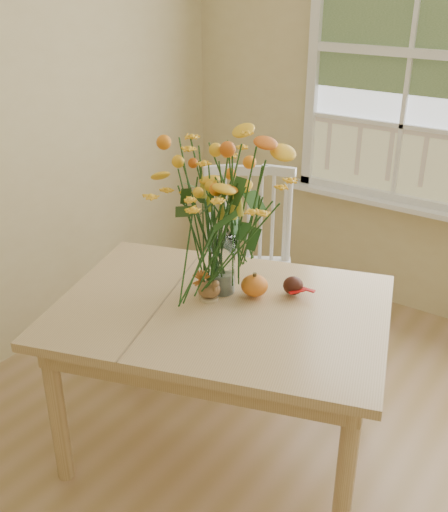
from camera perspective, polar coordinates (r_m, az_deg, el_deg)
The scene contains 6 objects.
dining_table at distance 2.50m, azimuth -0.27°, elevation -6.62°, with size 1.57×1.33×0.71m.
windsor_chair at distance 3.20m, azimuth 2.28°, elevation -0.12°, with size 0.64×0.63×1.02m.
flower_vase at distance 2.40m, azimuth -0.24°, elevation 4.68°, with size 0.53×0.53×0.63m.
pumpkin at distance 2.51m, azimuth 2.92°, elevation -2.92°, with size 0.11×0.11×0.09m, color orange.
turkey_figurine at distance 2.47m, azimuth -1.44°, elevation -3.21°, with size 0.12×0.11×0.12m.
dark_gourd at distance 2.53m, azimuth 6.60°, elevation -2.90°, with size 0.13×0.10×0.08m.
Camera 1 is at (0.58, -1.15, 1.95)m, focal length 42.00 mm.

